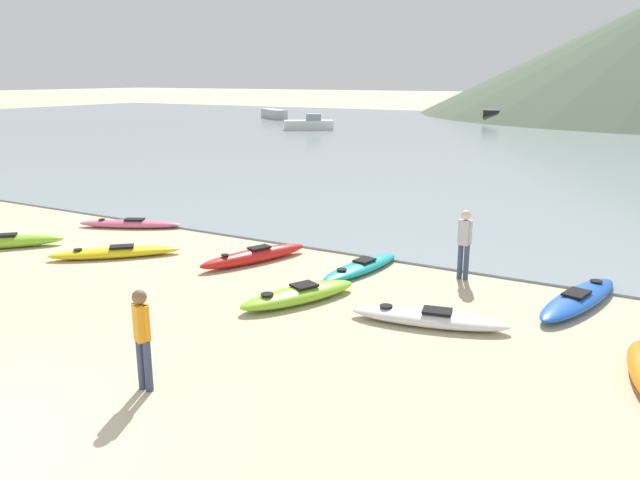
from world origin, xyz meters
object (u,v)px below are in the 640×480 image
(kayak_on_sand_3, at_px, (429,318))
(moored_boat_2, at_px, (309,124))
(kayak_on_sand_1, at_px, (130,224))
(moored_boat_1, at_px, (495,116))
(kayak_on_sand_5, at_px, (579,299))
(kayak_on_sand_8, at_px, (299,295))
(moored_boat_0, at_px, (274,114))
(kayak_on_sand_6, at_px, (116,252))
(kayak_on_sand_2, at_px, (361,267))
(person_near_waterline, at_px, (464,240))
(person_near_foreground, at_px, (142,334))
(kayak_on_sand_7, at_px, (254,256))

(kayak_on_sand_3, distance_m, moored_boat_2, 45.47)
(moored_boat_2, bearing_deg, kayak_on_sand_1, -68.10)
(kayak_on_sand_3, relative_size, moored_boat_2, 0.71)
(moored_boat_1, bearing_deg, kayak_on_sand_1, -87.67)
(kayak_on_sand_5, bearing_deg, moored_boat_1, 106.32)
(kayak_on_sand_8, distance_m, moored_boat_2, 44.09)
(kayak_on_sand_8, distance_m, moored_boat_0, 59.42)
(kayak_on_sand_6, distance_m, moored_boat_0, 55.81)
(moored_boat_2, bearing_deg, kayak_on_sand_6, -66.59)
(kayak_on_sand_2, relative_size, moored_boat_0, 0.60)
(person_near_waterline, xyz_separation_m, moored_boat_2, (-24.89, 34.75, -0.41))
(person_near_foreground, relative_size, person_near_waterline, 0.97)
(kayak_on_sand_5, relative_size, moored_boat_1, 0.91)
(kayak_on_sand_1, xyz_separation_m, person_near_foreground, (8.26, -7.59, 0.81))
(person_near_foreground, height_order, moored_boat_1, person_near_foreground)
(kayak_on_sand_5, xyz_separation_m, kayak_on_sand_7, (-7.81, -0.81, 0.03))
(moored_boat_1, bearing_deg, kayak_on_sand_8, -79.50)
(kayak_on_sand_5, distance_m, moored_boat_2, 44.76)
(kayak_on_sand_1, relative_size, moored_boat_1, 0.83)
(kayak_on_sand_7, relative_size, person_near_foreground, 1.95)
(kayak_on_sand_5, height_order, kayak_on_sand_6, kayak_on_sand_5)
(kayak_on_sand_2, height_order, kayak_on_sand_7, kayak_on_sand_7)
(kayak_on_sand_2, height_order, kayak_on_sand_8, kayak_on_sand_8)
(kayak_on_sand_6, distance_m, kayak_on_sand_8, 6.08)
(kayak_on_sand_2, relative_size, kayak_on_sand_3, 0.94)
(kayak_on_sand_2, relative_size, kayak_on_sand_6, 1.01)
(kayak_on_sand_5, distance_m, moored_boat_1, 55.87)
(kayak_on_sand_6, xyz_separation_m, moored_boat_0, (-27.46, 48.59, 0.44))
(person_near_waterline, bearing_deg, person_near_foreground, -108.52)
(moored_boat_1, bearing_deg, person_near_foreground, -80.28)
(kayak_on_sand_7, distance_m, moored_boat_1, 55.00)
(kayak_on_sand_5, distance_m, person_near_waterline, 2.84)
(kayak_on_sand_6, bearing_deg, moored_boat_1, 94.49)
(kayak_on_sand_5, relative_size, kayak_on_sand_7, 1.12)
(person_near_waterline, height_order, moored_boat_0, person_near_waterline)
(kayak_on_sand_6, xyz_separation_m, kayak_on_sand_8, (6.06, -0.48, 0.03))
(kayak_on_sand_1, bearing_deg, kayak_on_sand_7, -11.53)
(kayak_on_sand_3, xyz_separation_m, moored_boat_2, (-25.18, 37.86, 0.41))
(kayak_on_sand_1, height_order, kayak_on_sand_5, kayak_on_sand_5)
(kayak_on_sand_5, xyz_separation_m, kayak_on_sand_8, (-5.26, -2.76, 0.01))
(person_near_foreground, bearing_deg, kayak_on_sand_3, 58.10)
(kayak_on_sand_1, relative_size, person_near_foreground, 1.98)
(person_near_foreground, relative_size, moored_boat_2, 0.37)
(kayak_on_sand_1, xyz_separation_m, kayak_on_sand_8, (8.28, -3.11, 0.04))
(kayak_on_sand_8, relative_size, moored_boat_2, 0.65)
(kayak_on_sand_5, height_order, person_near_waterline, person_near_waterline)
(person_near_foreground, distance_m, moored_boat_2, 48.00)
(kayak_on_sand_8, distance_m, person_near_foreground, 4.54)
(moored_boat_0, distance_m, moored_boat_1, 24.21)
(person_near_waterline, bearing_deg, kayak_on_sand_7, -165.52)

